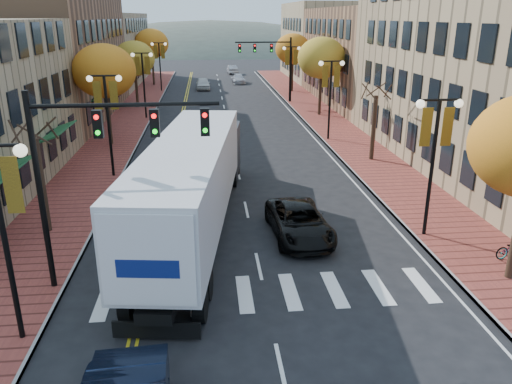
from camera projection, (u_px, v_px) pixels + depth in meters
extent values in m
plane|color=black|center=(272.00, 326.00, 15.61)|extent=(200.00, 200.00, 0.00)
cube|color=brown|center=(128.00, 122.00, 45.23)|extent=(4.00, 85.00, 0.15)
cube|color=brown|center=(323.00, 118.00, 46.90)|extent=(4.00, 85.00, 0.15)
cube|color=brown|center=(40.00, 58.00, 45.96)|extent=(12.00, 24.00, 11.00)
cube|color=#9E8966|center=(96.00, 49.00, 69.67)|extent=(12.00, 26.00, 9.50)
cube|color=brown|center=(390.00, 56.00, 55.04)|extent=(15.00, 24.00, 10.00)
cube|color=#9E8966|center=(339.00, 41.00, 75.51)|extent=(15.00, 20.00, 11.00)
cylinder|color=#382619|center=(42.00, 186.00, 21.53)|extent=(0.28, 0.28, 4.20)
cylinder|color=#382619|center=(108.00, 111.00, 36.42)|extent=(0.28, 0.28, 4.90)
ellipsoid|color=orange|center=(104.00, 71.00, 35.46)|extent=(4.48, 4.48, 3.81)
cylinder|color=#382619|center=(136.00, 85.00, 51.48)|extent=(0.28, 0.28, 4.55)
ellipsoid|color=#C28C2D|center=(134.00, 58.00, 50.60)|extent=(4.16, 4.16, 3.54)
cylinder|color=#382619|center=(153.00, 66.00, 68.29)|extent=(0.28, 0.28, 5.04)
ellipsoid|color=orange|center=(151.00, 44.00, 67.30)|extent=(4.61, 4.61, 3.92)
cylinder|color=#382619|center=(373.00, 128.00, 32.57)|extent=(0.28, 0.28, 4.20)
cylinder|color=#382619|center=(320.00, 89.00, 47.46)|extent=(0.28, 0.28, 4.90)
ellipsoid|color=#C28C2D|center=(321.00, 58.00, 46.51)|extent=(4.48, 4.48, 3.81)
cylinder|color=#382619|center=(292.00, 72.00, 62.49)|extent=(0.28, 0.28, 4.76)
ellipsoid|color=orange|center=(293.00, 49.00, 61.57)|extent=(4.35, 4.35, 3.70)
cylinder|color=black|center=(7.00, 250.00, 13.91)|extent=(0.16, 0.16, 6.00)
sphere|color=#FFF2CC|center=(20.00, 151.00, 13.03)|extent=(0.36, 0.36, 0.36)
cube|color=#BD8A19|center=(12.00, 185.00, 13.32)|extent=(0.45, 0.03, 1.60)
cylinder|color=black|center=(109.00, 128.00, 28.92)|extent=(0.16, 0.16, 6.00)
cylinder|color=black|center=(104.00, 76.00, 27.92)|extent=(1.60, 0.10, 0.10)
sphere|color=#FFF2CC|center=(89.00, 79.00, 27.89)|extent=(0.36, 0.36, 0.36)
sphere|color=#FFF2CC|center=(119.00, 78.00, 28.04)|extent=(0.36, 0.36, 0.36)
cube|color=#BD8A19|center=(98.00, 96.00, 28.24)|extent=(0.45, 0.03, 1.60)
cube|color=#BD8A19|center=(114.00, 95.00, 28.33)|extent=(0.45, 0.03, 1.60)
cylinder|color=black|center=(144.00, 87.00, 45.80)|extent=(0.16, 0.16, 6.00)
cylinder|color=black|center=(142.00, 53.00, 44.80)|extent=(1.60, 0.10, 0.10)
sphere|color=#FFF2CC|center=(133.00, 55.00, 44.78)|extent=(0.36, 0.36, 0.36)
sphere|color=#FFF2CC|center=(151.00, 55.00, 44.92)|extent=(0.36, 0.36, 0.36)
cube|color=#BD8A19|center=(137.00, 66.00, 45.13)|extent=(0.45, 0.03, 1.60)
cube|color=#BD8A19|center=(148.00, 66.00, 45.21)|extent=(0.45, 0.03, 1.60)
cylinder|color=black|center=(160.00, 68.00, 62.69)|extent=(0.16, 0.16, 6.00)
cylinder|color=black|center=(159.00, 43.00, 61.68)|extent=(1.60, 0.10, 0.10)
sphere|color=#FFF2CC|center=(152.00, 44.00, 61.66)|extent=(0.36, 0.36, 0.36)
sphere|color=#FFF2CC|center=(165.00, 44.00, 61.81)|extent=(0.36, 0.36, 0.36)
cube|color=#BD8A19|center=(156.00, 52.00, 62.01)|extent=(0.45, 0.03, 1.60)
cube|color=#BD8A19|center=(163.00, 52.00, 62.09)|extent=(0.45, 0.03, 1.60)
cylinder|color=black|center=(431.00, 172.00, 20.92)|extent=(0.16, 0.16, 6.00)
cylinder|color=black|center=(440.00, 100.00, 19.92)|extent=(1.60, 0.10, 0.10)
sphere|color=#FFF2CC|center=(421.00, 104.00, 19.90)|extent=(0.36, 0.36, 0.36)
sphere|color=#FFF2CC|center=(459.00, 103.00, 20.05)|extent=(0.36, 0.36, 0.36)
cube|color=#BD8A19|center=(426.00, 127.00, 20.25)|extent=(0.45, 0.03, 1.60)
cube|color=#BD8A19|center=(447.00, 127.00, 20.33)|extent=(0.45, 0.03, 1.60)
cylinder|color=black|center=(330.00, 102.00, 37.81)|extent=(0.16, 0.16, 6.00)
cylinder|color=black|center=(332.00, 61.00, 36.81)|extent=(1.60, 0.10, 0.10)
sphere|color=#FFF2CC|center=(321.00, 63.00, 36.78)|extent=(0.36, 0.36, 0.36)
sphere|color=#FFF2CC|center=(342.00, 63.00, 36.93)|extent=(0.36, 0.36, 0.36)
cube|color=#BD8A19|center=(325.00, 76.00, 37.13)|extent=(0.45, 0.03, 1.60)
cube|color=#BD8A19|center=(337.00, 76.00, 37.22)|extent=(0.45, 0.03, 1.60)
cylinder|color=black|center=(291.00, 75.00, 54.69)|extent=(0.16, 0.16, 6.00)
cylinder|color=black|center=(292.00, 47.00, 53.69)|extent=(1.60, 0.10, 0.10)
sphere|color=#FFF2CC|center=(284.00, 48.00, 53.67)|extent=(0.36, 0.36, 0.36)
sphere|color=#FFF2CC|center=(299.00, 48.00, 53.81)|extent=(0.36, 0.36, 0.36)
cube|color=#BD8A19|center=(287.00, 57.00, 54.02)|extent=(0.45, 0.03, 1.60)
cube|color=#BD8A19|center=(295.00, 57.00, 54.10)|extent=(0.45, 0.03, 1.60)
cylinder|color=black|center=(41.00, 197.00, 16.57)|extent=(0.20, 0.20, 7.00)
cylinder|color=black|center=(125.00, 105.00, 15.84)|extent=(6.00, 0.14, 0.14)
cube|color=black|center=(98.00, 124.00, 15.96)|extent=(0.30, 0.25, 0.90)
sphere|color=#FF0C0C|center=(96.00, 117.00, 15.74)|extent=(0.16, 0.16, 0.16)
cube|color=black|center=(155.00, 123.00, 16.13)|extent=(0.30, 0.25, 0.90)
sphere|color=#FF0C0C|center=(154.00, 116.00, 15.91)|extent=(0.16, 0.16, 0.16)
cube|color=black|center=(205.00, 122.00, 16.27)|extent=(0.30, 0.25, 0.90)
sphere|color=#FF0C0C|center=(205.00, 115.00, 16.06)|extent=(0.16, 0.16, 0.16)
cylinder|color=black|center=(290.00, 71.00, 54.52)|extent=(0.20, 0.20, 7.00)
cylinder|color=black|center=(263.00, 42.00, 53.24)|extent=(6.00, 0.14, 0.14)
cube|color=black|center=(271.00, 48.00, 53.52)|extent=(0.30, 0.25, 0.90)
sphere|color=#FF0C0C|center=(272.00, 46.00, 53.31)|extent=(0.16, 0.16, 0.16)
cube|color=black|center=(255.00, 48.00, 53.35)|extent=(0.30, 0.25, 0.90)
sphere|color=#FF0C0C|center=(255.00, 46.00, 53.14)|extent=(0.16, 0.16, 0.16)
cube|color=black|center=(240.00, 48.00, 53.20)|extent=(0.30, 0.25, 0.90)
sphere|color=#FF0C0C|center=(240.00, 46.00, 52.99)|extent=(0.16, 0.16, 0.16)
cube|color=black|center=(192.00, 223.00, 21.02)|extent=(3.00, 14.34, 0.39)
cube|color=silver|center=(190.00, 179.00, 20.37)|extent=(4.74, 14.57, 3.08)
cube|color=black|center=(215.00, 150.00, 29.02)|extent=(3.17, 3.64, 2.75)
cylinder|color=black|center=(128.00, 304.00, 15.79)|extent=(0.53, 1.14, 1.10)
cylinder|color=black|center=(200.00, 306.00, 15.71)|extent=(0.53, 1.14, 1.10)
cylinder|color=black|center=(138.00, 283.00, 17.03)|extent=(0.53, 1.14, 1.10)
cylinder|color=black|center=(206.00, 284.00, 16.96)|extent=(0.53, 1.14, 1.10)
cylinder|color=black|center=(192.00, 177.00, 28.24)|extent=(0.53, 1.14, 1.10)
cylinder|color=black|center=(233.00, 177.00, 28.16)|extent=(0.53, 1.14, 1.10)
cylinder|color=black|center=(199.00, 165.00, 30.52)|extent=(0.53, 1.14, 1.10)
cylinder|color=black|center=(236.00, 165.00, 30.44)|extent=(0.53, 1.14, 1.10)
imported|color=black|center=(299.00, 222.00, 21.71)|extent=(2.61, 5.19, 1.41)
imported|color=silver|center=(203.00, 84.00, 65.40)|extent=(1.89, 4.43, 1.49)
imported|color=#B2B0B8|center=(238.00, 79.00, 71.40)|extent=(1.78, 4.29, 1.24)
imported|color=#A3A3AA|center=(232.00, 70.00, 83.04)|extent=(1.74, 4.23, 1.36)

